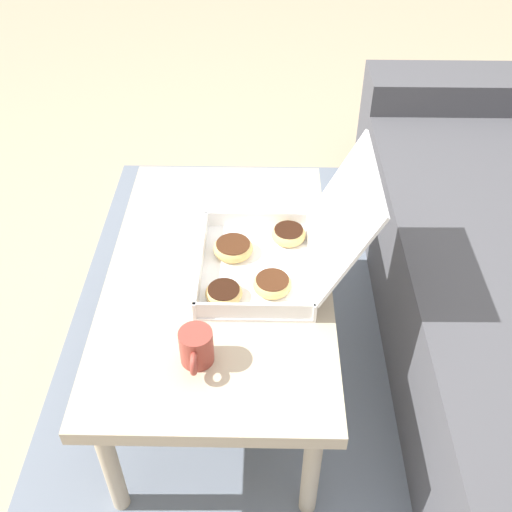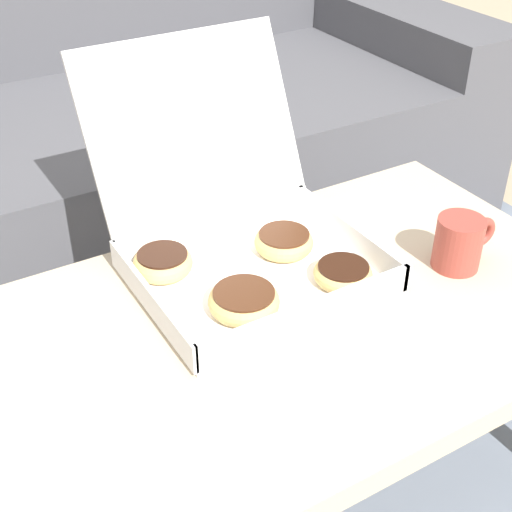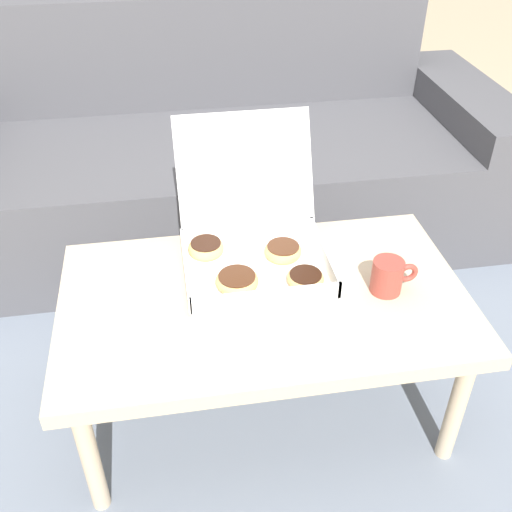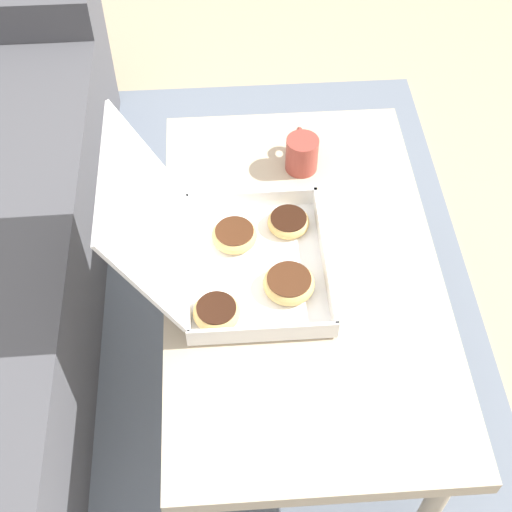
% 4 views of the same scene
% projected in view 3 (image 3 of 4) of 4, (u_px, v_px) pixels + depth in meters
% --- Properties ---
extents(ground_plane, '(12.00, 12.00, 0.00)m').
position_uv_depth(ground_plane, '(254.00, 365.00, 1.88)').
color(ground_plane, tan).
extents(area_rug, '(2.32, 2.00, 0.01)m').
position_uv_depth(area_rug, '(241.00, 303.00, 2.12)').
color(area_rug, slate).
rests_on(area_rug, ground_plane).
extents(couch, '(2.20, 0.88, 0.86)m').
position_uv_depth(couch, '(220.00, 161.00, 2.38)').
color(couch, '#4C4C51').
rests_on(couch, ground_plane).
extents(coffee_table, '(1.02, 0.60, 0.42)m').
position_uv_depth(coffee_table, '(264.00, 308.00, 1.53)').
color(coffee_table, '#C6B293').
rests_on(coffee_table, ground_plane).
extents(pastry_box, '(0.38, 0.44, 0.33)m').
position_uv_depth(pastry_box, '(252.00, 243.00, 1.58)').
color(pastry_box, white).
rests_on(pastry_box, coffee_table).
extents(coffee_mug, '(0.12, 0.08, 0.09)m').
position_uv_depth(coffee_mug, '(388.00, 276.00, 1.49)').
color(coffee_mug, '#993D33').
rests_on(coffee_mug, coffee_table).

